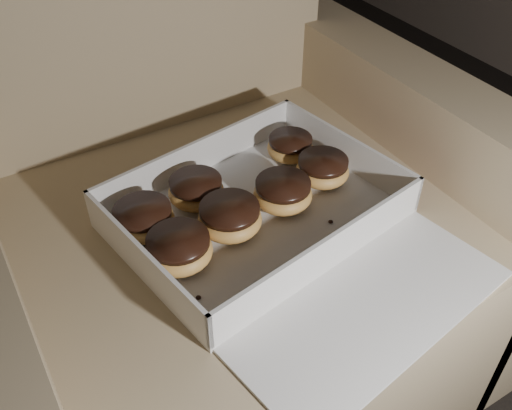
{
  "coord_description": "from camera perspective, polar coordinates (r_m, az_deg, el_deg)",
  "views": [
    {
      "loc": [
        0.28,
        -0.44,
        0.97
      ],
      "look_at": [
        0.6,
        0.11,
        0.43
      ],
      "focal_mm": 40.0,
      "sensor_mm": 36.0,
      "label": 1
    }
  ],
  "objects": [
    {
      "name": "armchair",
      "position": [
        0.99,
        -4.2,
        -3.73
      ],
      "size": [
        0.85,
        0.72,
        0.89
      ],
      "color": "#A08766",
      "rests_on": "floor"
    },
    {
      "name": "bakery_box",
      "position": [
        0.82,
        2.04,
        -2.1
      ],
      "size": [
        0.46,
        0.51,
        0.07
      ],
      "rotation": [
        0.0,
        0.0,
        0.17
      ],
      "color": "silver",
      "rests_on": "armchair"
    },
    {
      "name": "donut_a",
      "position": [
        0.9,
        6.67,
        3.56
      ],
      "size": [
        0.08,
        0.08,
        0.04
      ],
      "color": "gold",
      "rests_on": "bakery_box"
    },
    {
      "name": "donut_b",
      "position": [
        0.77,
        -7.71,
        -4.41
      ],
      "size": [
        0.09,
        0.09,
        0.05
      ],
      "color": "gold",
      "rests_on": "bakery_box"
    },
    {
      "name": "donut_c",
      "position": [
        0.81,
        -2.64,
        -1.29
      ],
      "size": [
        0.09,
        0.09,
        0.05
      ],
      "color": "gold",
      "rests_on": "bakery_box"
    },
    {
      "name": "donut_d",
      "position": [
        0.82,
        -11.19,
        -1.43
      ],
      "size": [
        0.09,
        0.09,
        0.04
      ],
      "color": "gold",
      "rests_on": "bakery_box"
    },
    {
      "name": "donut_e",
      "position": [
        0.95,
        3.45,
        5.83
      ],
      "size": [
        0.08,
        0.08,
        0.04
      ],
      "color": "gold",
      "rests_on": "bakery_box"
    },
    {
      "name": "donut_f",
      "position": [
        0.86,
        -6.0,
        1.47
      ],
      "size": [
        0.08,
        0.08,
        0.04
      ],
      "color": "gold",
      "rests_on": "bakery_box"
    },
    {
      "name": "donut_g",
      "position": [
        0.85,
        2.7,
        1.22
      ],
      "size": [
        0.09,
        0.09,
        0.04
      ],
      "color": "gold",
      "rests_on": "bakery_box"
    },
    {
      "name": "crumb_a",
      "position": [
        0.74,
        -7.63,
        -8.73
      ],
      "size": [
        0.01,
        0.01,
        0.0
      ],
      "primitive_type": "ellipsoid",
      "color": "black",
      "rests_on": "bakery_box"
    },
    {
      "name": "crumb_b",
      "position": [
        0.88,
        12.56,
        -0.32
      ],
      "size": [
        0.01,
        0.01,
        0.0
      ],
      "primitive_type": "ellipsoid",
      "color": "black",
      "rests_on": "bakery_box"
    },
    {
      "name": "crumb_c",
      "position": [
        0.84,
        7.48,
        -1.66
      ],
      "size": [
        0.01,
        0.01,
        0.0
      ],
      "primitive_type": "ellipsoid",
      "color": "black",
      "rests_on": "bakery_box"
    },
    {
      "name": "crumb_d",
      "position": [
        0.74,
        -5.79,
        -9.19
      ],
      "size": [
        0.01,
        0.01,
        0.0
      ],
      "primitive_type": "ellipsoid",
      "color": "black",
      "rests_on": "bakery_box"
    }
  ]
}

